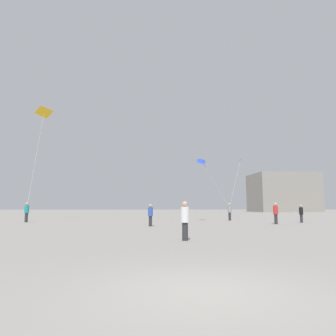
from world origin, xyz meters
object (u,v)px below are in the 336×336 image
person_in_white (185,219)px  kite_emerald_delta (240,160)px  person_in_red (276,212)px  person_in_teal (27,211)px  person_in_blue (150,214)px  kite_amber_delta (44,113)px  building_left_hall (282,193)px  kite_cobalt_diamond (202,161)px  person_in_yellow (186,212)px  person_in_black (301,213)px  person_in_grey (230,211)px

person_in_white → kite_emerald_delta: bearing=-83.5°
person_in_red → person_in_teal: bearing=-25.1°
person_in_blue → person_in_white: (1.66, -9.77, 0.02)m
person_in_blue → person_in_teal: size_ratio=0.88×
kite_amber_delta → building_left_hall: size_ratio=0.65×
kite_cobalt_diamond → kite_emerald_delta: 12.48m
person_in_yellow → kite_emerald_delta: size_ratio=0.17×
person_in_white → building_left_hall: 80.21m
person_in_yellow → kite_cobalt_diamond: kite_cobalt_diamond is taller
person_in_black → person_in_blue: bearing=117.7°
kite_emerald_delta → person_in_teal: bearing=-154.7°
person_in_blue → building_left_hall: building_left_hall is taller
person_in_blue → kite_amber_delta: size_ratio=0.15×
person_in_blue → person_in_black: size_ratio=1.01×
person_in_blue → person_in_teal: (-11.76, 6.53, 0.12)m
person_in_white → person_in_teal: person_in_teal is taller
person_in_yellow → kite_emerald_delta: kite_emerald_delta is taller
person_in_blue → kite_cobalt_diamond: bearing=-173.5°
person_in_grey → kite_amber_delta: (-20.43, 1.26, 10.85)m
kite_amber_delta → building_left_hall: 71.17m
person_in_black → person_in_grey: bearing=58.1°
person_in_black → person_in_yellow: 11.95m
person_in_teal → person_in_black: size_ratio=1.14×
person_in_white → person_in_teal: 21.12m
person_in_teal → kite_amber_delta: 11.63m
person_in_yellow → kite_emerald_delta: 12.38m
person_in_yellow → building_left_hall: size_ratio=0.09×
person_in_blue → person_in_white: person_in_white is taller
person_in_blue → person_in_yellow: (3.76, 11.32, -0.04)m
person_in_white → kite_emerald_delta: kite_emerald_delta is taller
person_in_teal → person_in_yellow: (15.52, 4.79, -0.16)m
person_in_white → building_left_hall: building_left_hall is taller
person_in_red → person_in_yellow: size_ratio=1.13×
person_in_red → person_in_black: bearing=-160.3°
person_in_teal → kite_emerald_delta: size_ratio=0.21×
person_in_black → building_left_hall: bearing=-12.6°
person_in_white → person_in_black: bearing=-102.9°
kite_cobalt_diamond → person_in_black: bearing=-16.8°
kite_emerald_delta → person_in_red: bearing=-95.2°
person_in_white → building_left_hall: size_ratio=0.10×
person_in_red → building_left_hall: size_ratio=0.10×
person_in_white → kite_emerald_delta: (10.22, 27.46, 6.80)m
person_in_teal → person_in_red: 22.61m
person_in_grey → person_in_white: size_ratio=1.09×
person_in_black → person_in_white: bearing=148.9°
person_in_red → kite_emerald_delta: 16.66m
person_in_teal → kite_cobalt_diamond: bearing=-67.8°
person_in_blue → person_in_red: 10.79m
person_in_red → person_in_yellow: (-6.73, 8.81, -0.12)m
person_in_red → building_left_hall: building_left_hall is taller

